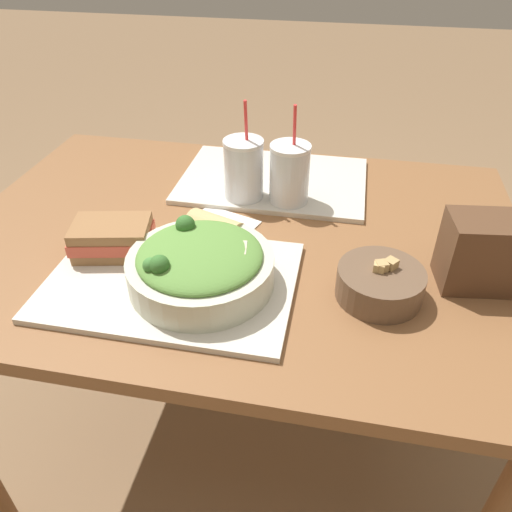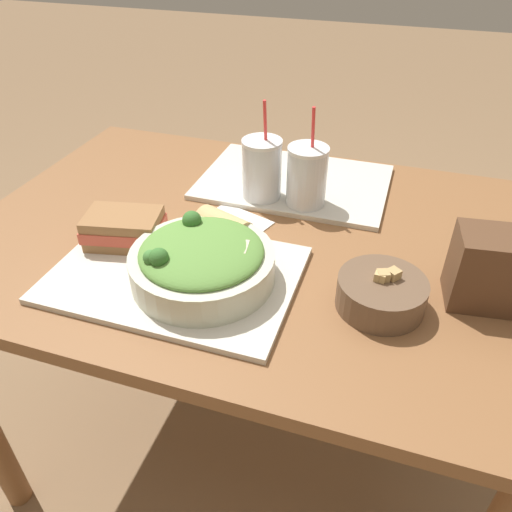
{
  "view_description": "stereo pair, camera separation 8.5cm",
  "coord_description": "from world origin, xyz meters",
  "px_view_note": "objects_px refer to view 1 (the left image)",
  "views": [
    {
      "loc": [
        0.21,
        -0.86,
        1.32
      ],
      "look_at": [
        0.08,
        -0.18,
        0.82
      ],
      "focal_mm": 35.0,
      "sensor_mm": 36.0,
      "label": 1
    },
    {
      "loc": [
        0.29,
        -0.84,
        1.32
      ],
      "look_at": [
        0.08,
        -0.18,
        0.82
      ],
      "focal_mm": 35.0,
      "sensor_mm": 36.0,
      "label": 2
    }
  ],
  "objects_px": {
    "salad_bowl": "(200,265)",
    "napkin_folded": "(222,224)",
    "sandwich_near": "(112,238)",
    "drink_cup_dark": "(244,171)",
    "soup_bowl": "(380,282)",
    "baguette_near": "(215,232)",
    "chip_bag": "(488,253)",
    "drink_cup_red": "(289,175)"
  },
  "relations": [
    {
      "from": "salad_bowl",
      "to": "napkin_folded",
      "type": "distance_m",
      "value": 0.22
    },
    {
      "from": "salad_bowl",
      "to": "sandwich_near",
      "type": "xyz_separation_m",
      "value": [
        -0.19,
        0.06,
        -0.01
      ]
    },
    {
      "from": "drink_cup_dark",
      "to": "soup_bowl",
      "type": "bearing_deg",
      "value": -43.23
    },
    {
      "from": "baguette_near",
      "to": "napkin_folded",
      "type": "height_order",
      "value": "baguette_near"
    },
    {
      "from": "sandwich_near",
      "to": "chip_bag",
      "type": "bearing_deg",
      "value": -7.74
    },
    {
      "from": "salad_bowl",
      "to": "baguette_near",
      "type": "height_order",
      "value": "salad_bowl"
    },
    {
      "from": "sandwich_near",
      "to": "napkin_folded",
      "type": "xyz_separation_m",
      "value": [
        0.18,
        0.15,
        -0.04
      ]
    },
    {
      "from": "salad_bowl",
      "to": "chip_bag",
      "type": "bearing_deg",
      "value": 12.8
    },
    {
      "from": "drink_cup_dark",
      "to": "napkin_folded",
      "type": "height_order",
      "value": "drink_cup_dark"
    },
    {
      "from": "chip_bag",
      "to": "napkin_folded",
      "type": "xyz_separation_m",
      "value": [
        -0.51,
        0.1,
        -0.07
      ]
    },
    {
      "from": "sandwich_near",
      "to": "baguette_near",
      "type": "height_order",
      "value": "baguette_near"
    },
    {
      "from": "sandwich_near",
      "to": "soup_bowl",
      "type": "bearing_deg",
      "value": -14.54
    },
    {
      "from": "baguette_near",
      "to": "chip_bag",
      "type": "bearing_deg",
      "value": -70.2
    },
    {
      "from": "sandwich_near",
      "to": "drink_cup_red",
      "type": "height_order",
      "value": "drink_cup_red"
    },
    {
      "from": "drink_cup_red",
      "to": "chip_bag",
      "type": "bearing_deg",
      "value": -28.97
    },
    {
      "from": "soup_bowl",
      "to": "napkin_folded",
      "type": "distance_m",
      "value": 0.38
    },
    {
      "from": "baguette_near",
      "to": "sandwich_near",
      "type": "bearing_deg",
      "value": 127.68
    },
    {
      "from": "salad_bowl",
      "to": "sandwich_near",
      "type": "height_order",
      "value": "salad_bowl"
    },
    {
      "from": "sandwich_near",
      "to": "chip_bag",
      "type": "relative_size",
      "value": 1.0
    },
    {
      "from": "salad_bowl",
      "to": "drink_cup_red",
      "type": "xyz_separation_m",
      "value": [
        0.11,
        0.33,
        0.02
      ]
    },
    {
      "from": "salad_bowl",
      "to": "soup_bowl",
      "type": "bearing_deg",
      "value": 7.05
    },
    {
      "from": "soup_bowl",
      "to": "sandwich_near",
      "type": "bearing_deg",
      "value": 177.48
    },
    {
      "from": "salad_bowl",
      "to": "napkin_folded",
      "type": "bearing_deg",
      "value": 94.4
    },
    {
      "from": "salad_bowl",
      "to": "drink_cup_dark",
      "type": "height_order",
      "value": "drink_cup_dark"
    },
    {
      "from": "drink_cup_red",
      "to": "napkin_folded",
      "type": "height_order",
      "value": "drink_cup_red"
    },
    {
      "from": "salad_bowl",
      "to": "soup_bowl",
      "type": "xyz_separation_m",
      "value": [
        0.31,
        0.04,
        -0.02
      ]
    },
    {
      "from": "salad_bowl",
      "to": "napkin_folded",
      "type": "xyz_separation_m",
      "value": [
        -0.02,
        0.22,
        -0.05
      ]
    },
    {
      "from": "salad_bowl",
      "to": "drink_cup_red",
      "type": "height_order",
      "value": "drink_cup_red"
    },
    {
      "from": "baguette_near",
      "to": "drink_cup_red",
      "type": "bearing_deg",
      "value": -8.74
    },
    {
      "from": "chip_bag",
      "to": "sandwich_near",
      "type": "bearing_deg",
      "value": 177.09
    },
    {
      "from": "salad_bowl",
      "to": "baguette_near",
      "type": "distance_m",
      "value": 0.12
    },
    {
      "from": "drink_cup_dark",
      "to": "sandwich_near",
      "type": "bearing_deg",
      "value": -127.34
    },
    {
      "from": "soup_bowl",
      "to": "drink_cup_red",
      "type": "xyz_separation_m",
      "value": [
        -0.2,
        0.29,
        0.04
      ]
    },
    {
      "from": "sandwich_near",
      "to": "salad_bowl",
      "type": "bearing_deg",
      "value": -29.52
    },
    {
      "from": "salad_bowl",
      "to": "drink_cup_dark",
      "type": "xyz_separation_m",
      "value": [
        0.01,
        0.33,
        0.02
      ]
    },
    {
      "from": "napkin_folded",
      "to": "chip_bag",
      "type": "bearing_deg",
      "value": -11.26
    },
    {
      "from": "soup_bowl",
      "to": "baguette_near",
      "type": "relative_size",
      "value": 1.22
    },
    {
      "from": "drink_cup_dark",
      "to": "napkin_folded",
      "type": "distance_m",
      "value": 0.14
    },
    {
      "from": "soup_bowl",
      "to": "drink_cup_dark",
      "type": "relative_size",
      "value": 0.67
    },
    {
      "from": "baguette_near",
      "to": "napkin_folded",
      "type": "xyz_separation_m",
      "value": [
        -0.01,
        0.1,
        -0.04
      ]
    },
    {
      "from": "baguette_near",
      "to": "chip_bag",
      "type": "distance_m",
      "value": 0.5
    },
    {
      "from": "drink_cup_dark",
      "to": "drink_cup_red",
      "type": "xyz_separation_m",
      "value": [
        0.1,
        -0.0,
        -0.0
      ]
    }
  ]
}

